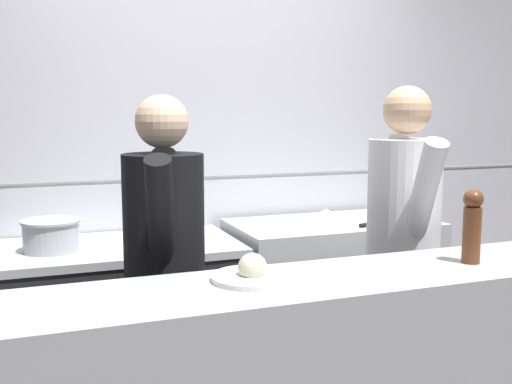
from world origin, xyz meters
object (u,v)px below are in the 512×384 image
Objects in this scene: chef_sous at (403,245)px; sauce_pot at (164,224)px; oven_range at (121,325)px; stock_pot at (51,234)px; mixing_bowl_steel at (326,215)px; plated_dish_main at (252,273)px; chefs_knife at (379,223)px; chef_head_cook at (165,271)px; pepper_mill at (472,224)px.

sauce_pot is at bearing 152.24° from chef_sous.
stock_pot is (-0.33, -0.04, 0.51)m from oven_range.
plated_dish_main reaches higher than mixing_bowl_steel.
plated_dish_main is at bearing -64.18° from stock_pot.
stock_pot is 1.37m from plated_dish_main.
chef_sous reaches higher than sauce_pot.
chefs_knife is at bearing -6.39° from oven_range.
sauce_pot is 0.77m from chef_head_cook.
plated_dish_main is (0.27, -1.27, 0.57)m from oven_range.
mixing_bowl_steel is 0.79m from chef_sous.
chef_sous is (1.20, -0.76, 0.49)m from oven_range.
chef_sous is (0.10, 0.58, -0.21)m from pepper_mill.
plated_dish_main is at bearing -136.92° from chefs_knife.
plated_dish_main is 0.17× the size of chef_head_cook.
oven_range is 0.73× the size of chef_sous.
chef_sous is at bearing 80.04° from pepper_mill.
stock_pot is at bearing -173.03° from sauce_pot.
sauce_pot reaches higher than stock_pot.
chefs_knife is at bearing 73.56° from pepper_mill.
sauce_pot is (0.25, 0.03, 0.52)m from oven_range.
plated_dish_main is (0.59, -1.23, 0.06)m from stock_pot.
plated_dish_main is at bearing -89.10° from sauce_pot.
chef_head_cook reaches higher than mixing_bowl_steel.
stock_pot is 1.78m from chefs_knife.
pepper_mill is at bearing -94.50° from mixing_bowl_steel.
stock_pot is 1.15× the size of mixing_bowl_steel.
oven_range is 4.43× the size of pepper_mill.
chef_sous is (0.96, -0.79, -0.03)m from sauce_pot.
sauce_pot is at bearing 170.78° from chefs_knife.
oven_range is at bearing 111.99° from chef_head_cook.
mixing_bowl_steel is 0.88× the size of plated_dish_main.
pepper_mill is at bearing -42.23° from stock_pot.
sauce_pot is at bearing 6.97° from stock_pot.
chef_head_cook is at bearing -58.65° from stock_pot.
oven_range is 4.31× the size of stock_pot.
chef_head_cook is at bearing -82.96° from oven_range.
mixing_bowl_steel is 1.35m from chef_head_cook.
stock_pot reaches higher than oven_range.
chef_sous reaches higher than chefs_knife.
mixing_bowl_steel reaches higher than chefs_knife.
mixing_bowl_steel is at bearing 140.44° from chefs_knife.
pepper_mill is at bearing -16.31° from chef_head_cook.
stock_pot is 0.94× the size of sauce_pot.
stock_pot is at bearing 137.77° from pepper_mill.
pepper_mill reaches higher than chefs_knife.
sauce_pot is 1.09× the size of pepper_mill.
chef_sous is (-0.24, -0.60, 0.01)m from chefs_knife.
chef_head_cook reaches higher than stock_pot.
mixing_bowl_steel is at bearing 54.08° from plated_dish_main.
mixing_bowl_steel is at bearing 0.11° from sauce_pot.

